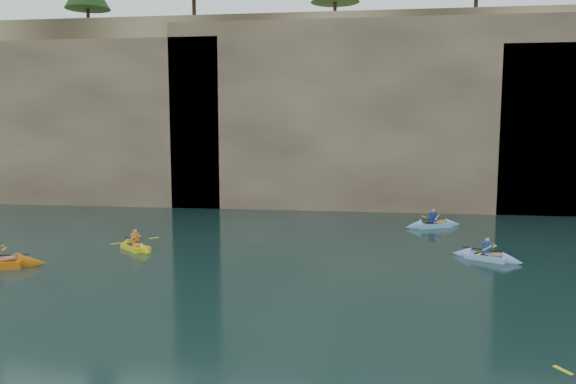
# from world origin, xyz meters

# --- Properties ---
(ground) EXTENTS (160.00, 160.00, 0.00)m
(ground) POSITION_xyz_m (0.00, 0.00, 0.00)
(ground) COLOR black
(ground) RESTS_ON ground
(cliff) EXTENTS (70.00, 16.00, 12.00)m
(cliff) POSITION_xyz_m (0.00, 30.00, 6.00)
(cliff) COLOR tan
(cliff) RESTS_ON ground
(cliff_slab_west) EXTENTS (26.00, 2.40, 10.56)m
(cliff_slab_west) POSITION_xyz_m (-20.00, 22.60, 5.28)
(cliff_slab_west) COLOR tan
(cliff_slab_west) RESTS_ON ground
(cliff_slab_center) EXTENTS (24.00, 2.40, 11.40)m
(cliff_slab_center) POSITION_xyz_m (2.00, 22.60, 5.70)
(cliff_slab_center) COLOR tan
(cliff_slab_center) RESTS_ON ground
(sea_cave_west) EXTENTS (4.50, 1.00, 4.00)m
(sea_cave_west) POSITION_xyz_m (-18.00, 21.95, 2.00)
(sea_cave_west) COLOR black
(sea_cave_west) RESTS_ON ground
(sea_cave_center) EXTENTS (3.50, 1.00, 3.20)m
(sea_cave_center) POSITION_xyz_m (-4.00, 21.95, 1.60)
(sea_cave_center) COLOR black
(sea_cave_center) RESTS_ON ground
(sea_cave_east) EXTENTS (5.00, 1.00, 4.50)m
(sea_cave_east) POSITION_xyz_m (10.00, 21.95, 2.25)
(sea_cave_east) COLOR black
(sea_cave_east) RESTS_ON ground
(kayaker_ltblue_near) EXTENTS (2.62, 1.92, 1.05)m
(kayaker_ltblue_near) POSITION_xyz_m (6.27, 10.46, 0.13)
(kayaker_ltblue_near) COLOR #96C6FB
(kayaker_ltblue_near) RESTS_ON ground
(kayaker_yellow) EXTENTS (2.34, 2.15, 1.04)m
(kayaker_yellow) POSITION_xyz_m (-7.59, 10.26, 0.13)
(kayaker_yellow) COLOR yellow
(kayaker_yellow) RESTS_ON ground
(kayaker_ltblue_mid) EXTENTS (3.02, 2.11, 1.14)m
(kayaker_ltblue_mid) POSITION_xyz_m (5.04, 16.99, 0.14)
(kayaker_ltblue_mid) COLOR #8AC3E8
(kayaker_ltblue_mid) RESTS_ON ground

